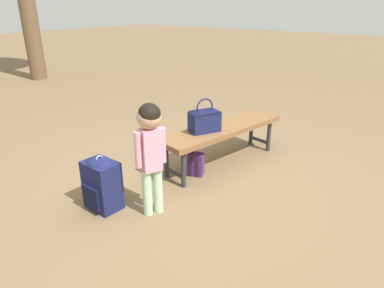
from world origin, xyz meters
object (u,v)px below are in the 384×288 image
Objects in this scene: child_standing at (150,142)px; backpack_large at (102,182)px; backpack_small at (196,163)px; park_bench at (222,131)px; handbag at (205,120)px.

child_standing reaches higher than backpack_large.
child_standing is 3.60× the size of backpack_small.
backpack_small is at bearing -9.60° from park_bench.
park_bench is 5.86× the size of backpack_small.
backpack_small is (0.17, 0.01, -0.44)m from handbag.
park_bench is 3.16× the size of backpack_large.
park_bench is at bearing 170.40° from backpack_small.
park_bench is 1.27m from child_standing.
handbag is 0.47m from backpack_small.
park_bench is at bearing 165.48° from backpack_large.
backpack_large is at bearing -16.47° from backpack_small.
backpack_small is at bearing 3.36° from handbag.
park_bench is at bearing 161.80° from handbag.
park_bench is 1.50m from backpack_large.
handbag reaches higher than backpack_large.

